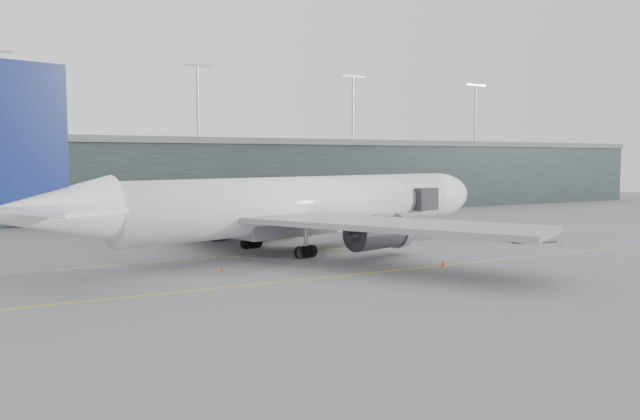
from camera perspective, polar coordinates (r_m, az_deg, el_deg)
name	(u,v)px	position (r m, az deg, el deg)	size (l,w,h in m)	color
ground	(274,248)	(78.36, -4.26, -3.50)	(320.00, 320.00, 0.00)	slate
taxiline_a	(287,252)	(74.75, -3.04, -3.88)	(160.00, 0.25, 0.02)	gold
taxiline_b	(356,274)	(60.78, 3.31, -5.88)	(160.00, 0.25, 0.02)	gold
taxiline_lead_main	(252,230)	(98.59, -6.23, -1.82)	(0.25, 60.00, 0.02)	gold
terminal	(161,176)	(132.84, -14.32, 3.03)	(240.00, 36.00, 29.00)	black
main_aircraft	(301,205)	(76.26, -1.72, 0.44)	(68.98, 63.54, 19.60)	white
jet_bridge	(315,192)	(108.02, -0.43, 1.65)	(12.94, 47.08, 7.23)	#27262B
gse_cart	(519,237)	(87.21, 17.76, -2.33)	(2.25, 1.52, 1.48)	#9F0B15
baggage_dolly	(544,241)	(88.99, 19.77, -2.68)	(2.66, 2.13, 0.27)	#323237
uld_a	(218,233)	(86.42, -9.34, -2.08)	(2.20, 1.76, 1.99)	#353439
uld_b	(223,231)	(88.24, -8.85, -1.95)	(2.57, 2.30, 1.95)	#353439
uld_c	(247,232)	(87.90, -6.73, -2.05)	(2.26, 2.05, 1.68)	#353439
cone_nose	(508,236)	(91.53, 16.85, -2.30)	(0.40, 0.40, 0.64)	#DD590C
cone_wing_stbd	(443,263)	(66.32, 11.21, -4.78)	(0.42, 0.42, 0.67)	#EB470D
cone_wing_port	(311,233)	(91.71, -0.81, -2.08)	(0.42, 0.42, 0.67)	orange
cone_tail	(221,268)	(62.82, -9.00, -5.29)	(0.40, 0.40, 0.63)	#D04E0B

